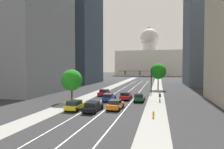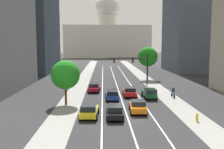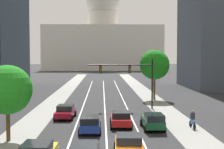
% 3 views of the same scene
% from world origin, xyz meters
% --- Properties ---
extents(ground_plane, '(400.00, 400.00, 0.00)m').
position_xyz_m(ground_plane, '(0.00, 40.00, 0.00)').
color(ground_plane, '#2B2B2D').
extents(sidewalk_left, '(3.27, 130.00, 0.01)m').
position_xyz_m(sidewalk_left, '(-7.39, 35.00, 0.01)').
color(sidewalk_left, gray).
rests_on(sidewalk_left, ground).
extents(sidewalk_right, '(3.27, 130.00, 0.01)m').
position_xyz_m(sidewalk_right, '(7.39, 35.00, 0.01)').
color(sidewalk_right, gray).
rests_on(sidewalk_right, ground).
extents(lane_stripe_left, '(0.16, 90.00, 0.01)m').
position_xyz_m(lane_stripe_left, '(-2.88, 25.00, 0.01)').
color(lane_stripe_left, white).
rests_on(lane_stripe_left, ground).
extents(lane_stripe_center, '(0.16, 90.00, 0.01)m').
position_xyz_m(lane_stripe_center, '(0.00, 25.00, 0.01)').
color(lane_stripe_center, white).
rests_on(lane_stripe_center, ground).
extents(lane_stripe_right, '(0.16, 90.00, 0.01)m').
position_xyz_m(lane_stripe_right, '(2.88, 25.00, 0.01)').
color(lane_stripe_right, white).
rests_on(lane_stripe_right, ground).
extents(capitol_building, '(53.20, 23.09, 39.65)m').
position_xyz_m(capitol_building, '(0.00, 138.32, 13.10)').
color(capitol_building, beige).
rests_on(capitol_building, ground).
extents(car_red, '(2.11, 4.12, 1.50)m').
position_xyz_m(car_red, '(1.44, 11.88, 0.78)').
color(car_red, red).
rests_on(car_red, ground).
extents(car_crimson, '(2.18, 4.11, 1.45)m').
position_xyz_m(car_crimson, '(-4.31, 16.27, 0.76)').
color(car_crimson, maroon).
rests_on(car_crimson, ground).
extents(car_orange, '(2.18, 4.12, 1.52)m').
position_xyz_m(car_orange, '(1.44, 2.26, 0.78)').
color(car_orange, orange).
rests_on(car_orange, ground).
extents(car_black, '(2.00, 4.72, 1.47)m').
position_xyz_m(car_black, '(-1.44, 0.17, 0.76)').
color(car_black, black).
rests_on(car_black, ground).
extents(car_yellow, '(2.18, 4.25, 1.51)m').
position_xyz_m(car_yellow, '(-4.32, 0.44, 0.78)').
color(car_yellow, yellow).
rests_on(car_yellow, ground).
extents(car_green, '(1.97, 4.16, 1.57)m').
position_xyz_m(car_green, '(4.32, 10.45, 0.82)').
color(car_green, '#14512D').
rests_on(car_green, ground).
extents(car_blue, '(2.03, 4.52, 1.51)m').
position_xyz_m(car_blue, '(-1.43, 9.57, 0.78)').
color(car_blue, '#1E389E').
rests_on(car_blue, ground).
extents(traffic_signal_mast, '(8.34, 0.39, 6.38)m').
position_xyz_m(traffic_signal_mast, '(3.37, 22.82, 4.43)').
color(traffic_signal_mast, black).
rests_on(traffic_signal_mast, ground).
extents(fire_hydrant, '(0.26, 0.35, 0.91)m').
position_xyz_m(fire_hydrant, '(7.25, -1.61, 0.46)').
color(fire_hydrant, yellow).
rests_on(fire_hydrant, ground).
extents(cyclist, '(0.38, 1.70, 1.72)m').
position_xyz_m(cyclist, '(8.09, 10.87, 0.85)').
color(cyclist, black).
rests_on(cyclist, ground).
extents(street_tree_mid_left, '(3.93, 3.93, 6.08)m').
position_xyz_m(street_tree_mid_left, '(-7.83, 6.71, 4.10)').
color(street_tree_mid_left, '#51381E').
rests_on(street_tree_mid_left, ground).
extents(street_tree_far_right, '(4.55, 4.55, 7.64)m').
position_xyz_m(street_tree_far_right, '(7.67, 31.52, 5.35)').
color(street_tree_far_right, '#51381E').
rests_on(street_tree_far_right, ground).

